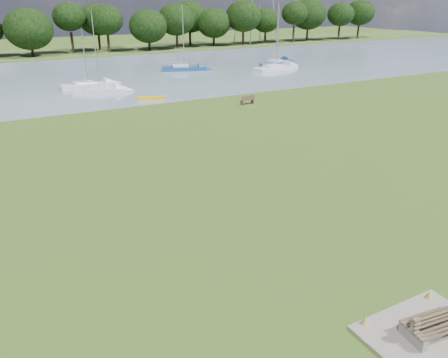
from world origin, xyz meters
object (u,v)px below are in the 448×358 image
sailboat_5 (275,67)px  bench_pair (432,325)px  sailboat_7 (87,84)px  sailboat_0 (99,88)px  sailboat_4 (184,67)px  riverbank_bench (248,100)px  sailboat_3 (277,62)px  kayak (151,98)px

sailboat_5 → bench_pair: bearing=-130.9°
sailboat_5 → sailboat_7: (-28.11, -0.66, -0.04)m
sailboat_0 → sailboat_5: 27.87m
sailboat_0 → sailboat_4: (14.97, 9.97, 0.08)m
sailboat_5 → riverbank_bench: bearing=-143.1°
sailboat_3 → sailboat_5: bearing=-149.5°
kayak → sailboat_5: (23.57, 10.82, 0.30)m
bench_pair → sailboat_0: sailboat_0 is taller
bench_pair → sailboat_4: sailboat_4 is taller
sailboat_3 → riverbank_bench: bearing=-153.4°
sailboat_3 → sailboat_7: 31.27m
bench_pair → sailboat_3: 60.84m
riverbank_bench → sailboat_5: bearing=44.8°
bench_pair → kayak: bearing=90.7°
bench_pair → sailboat_3: bearing=66.6°
sailboat_4 → sailboat_5: bearing=-5.7°
sailboat_0 → sailboat_4: size_ratio=0.97×
kayak → sailboat_0: 7.67m
kayak → sailboat_4: bearing=74.0°
kayak → sailboat_5: sailboat_5 is taller
riverbank_bench → sailboat_4: size_ratio=0.17×
riverbank_bench → sailboat_3: 28.10m
sailboat_0 → bench_pair: bearing=-69.3°
sailboat_3 → sailboat_4: bearing=150.2°
sailboat_7 → kayak: bearing=-66.5°
bench_pair → kayak: (3.88, 38.14, -0.30)m
sailboat_0 → sailboat_7: bearing=119.5°
sailboat_0 → sailboat_4: bearing=54.2°
kayak → sailboat_4: (11.00, 16.53, 0.38)m
bench_pair → riverbank_bench: 33.66m
sailboat_0 → sailboat_5: size_ratio=0.92×
bench_pair → kayak: size_ratio=0.65×
bench_pair → riverbank_bench: size_ratio=1.24×
sailboat_0 → sailboat_5: sailboat_5 is taller
riverbank_bench → sailboat_7: (-12.65, 16.85, -0.01)m
riverbank_bench → sailboat_0: (-12.08, 13.25, 0.03)m
bench_pair → sailboat_5: bearing=67.2°
sailboat_0 → sailboat_3: 31.43m
riverbank_bench → sailboat_4: (2.89, 23.22, 0.11)m
sailboat_3 → sailboat_4: 15.52m
bench_pair → sailboat_0: size_ratio=0.22×
sailboat_4 → sailboat_5: (12.57, -5.71, -0.08)m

